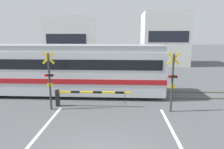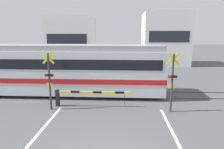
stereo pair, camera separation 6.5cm
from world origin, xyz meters
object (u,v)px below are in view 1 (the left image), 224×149
object	(u,v)px
pedestrian	(112,67)
commuter_train	(54,68)
crossing_barrier_far	(136,75)
crossing_signal_left	(49,78)
crossing_signal_right	(172,80)
crossing_barrier_near	(79,95)

from	to	relation	value
pedestrian	commuter_train	bearing A→B (deg)	-121.47
crossing_barrier_far	crossing_signal_left	distance (m)	8.18
crossing_signal_left	crossing_signal_right	size ratio (longest dim) A/B	1.00
crossing_signal_left	pedestrian	size ratio (longest dim) A/B	1.97
commuter_train	pedestrian	bearing A→B (deg)	58.53
commuter_train	crossing_barrier_far	world-z (taller)	commuter_train
commuter_train	crossing_signal_right	xyz separation A→B (m)	(7.40, -3.07, -0.05)
crossing_barrier_far	commuter_train	bearing A→B (deg)	-151.77
commuter_train	crossing_barrier_far	xyz separation A→B (m)	(5.94, 3.19, -1.13)
crossing_signal_right	crossing_barrier_far	bearing A→B (deg)	103.13
commuter_train	crossing_barrier_near	xyz separation A→B (m)	(2.24, -2.52, -1.13)
crossing_barrier_far	crossing_signal_right	bearing A→B (deg)	-76.87
crossing_barrier_near	pedestrian	distance (m)	8.75
crossing_signal_right	pedestrian	xyz separation A→B (m)	(-3.67, 9.17, -0.85)
crossing_barrier_near	crossing_barrier_far	size ratio (longest dim) A/B	1.00
crossing_barrier_near	crossing_signal_right	world-z (taller)	crossing_signal_right
crossing_barrier_far	crossing_signal_right	distance (m)	6.52
crossing_barrier_far	crossing_signal_right	world-z (taller)	crossing_signal_right
crossing_signal_left	pedestrian	distance (m)	9.67
crossing_barrier_near	crossing_signal_left	world-z (taller)	crossing_signal_left
crossing_barrier_far	crossing_barrier_near	bearing A→B (deg)	-122.93
crossing_barrier_far	crossing_signal_left	xyz separation A→B (m)	(-5.16, -6.26, 1.09)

